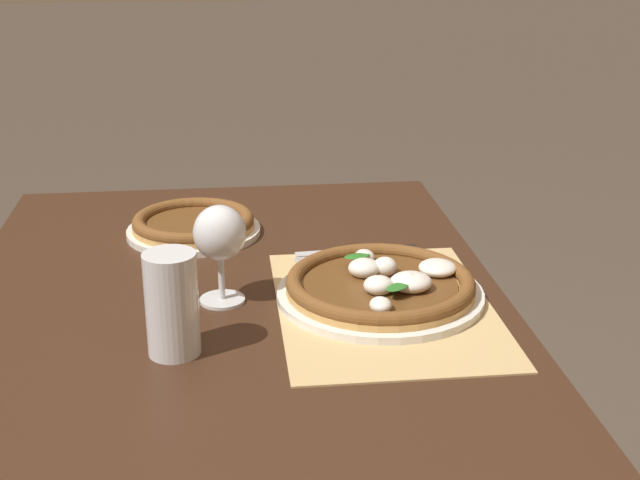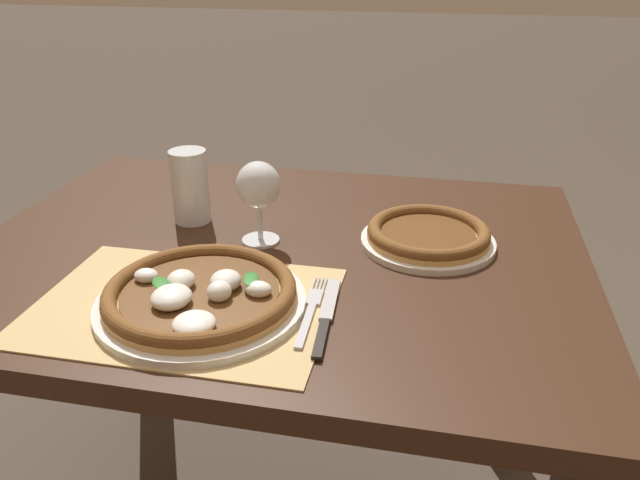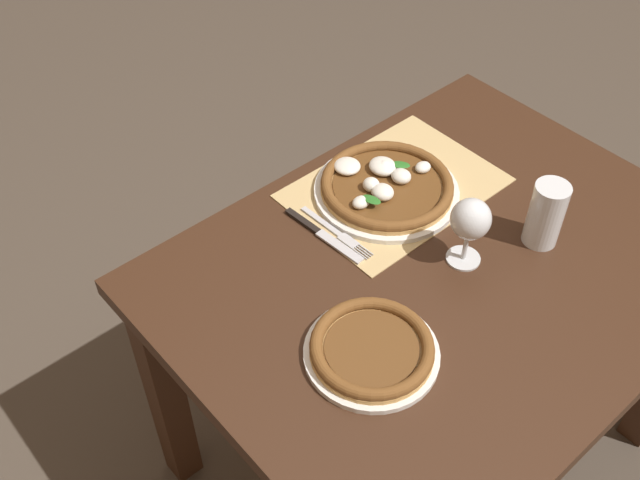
% 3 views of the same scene
% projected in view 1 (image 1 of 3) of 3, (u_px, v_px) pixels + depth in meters
% --- Properties ---
extents(dining_table, '(1.11, 0.85, 0.74)m').
position_uv_depth(dining_table, '(234.00, 359.00, 1.44)').
color(dining_table, '#382114').
rests_on(dining_table, ground).
extents(paper_placemat, '(0.45, 0.32, 0.00)m').
position_uv_depth(paper_placemat, '(385.00, 306.00, 1.35)').
color(paper_placemat, tan).
rests_on(paper_placemat, dining_table).
extents(pizza_near, '(0.32, 0.32, 0.05)m').
position_uv_depth(pizza_near, '(382.00, 286.00, 1.37)').
color(pizza_near, silver).
rests_on(pizza_near, paper_placemat).
extents(pizza_far, '(0.25, 0.25, 0.04)m').
position_uv_depth(pizza_far, '(193.00, 225.00, 1.64)').
color(pizza_far, silver).
rests_on(pizza_far, dining_table).
extents(wine_glass, '(0.08, 0.08, 0.16)m').
position_uv_depth(wine_glass, '(220.00, 237.00, 1.33)').
color(wine_glass, silver).
rests_on(wine_glass, dining_table).
extents(pint_glass, '(0.07, 0.07, 0.15)m').
position_uv_depth(pint_glass, '(172.00, 306.00, 1.19)').
color(pint_glass, silver).
rests_on(pint_glass, dining_table).
extents(fork, '(0.03, 0.20, 0.00)m').
position_uv_depth(fork, '(352.00, 257.00, 1.53)').
color(fork, '#B7B7BC').
rests_on(fork, paper_placemat).
extents(knife, '(0.03, 0.22, 0.01)m').
position_uv_depth(knife, '(356.00, 251.00, 1.55)').
color(knife, black).
rests_on(knife, paper_placemat).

